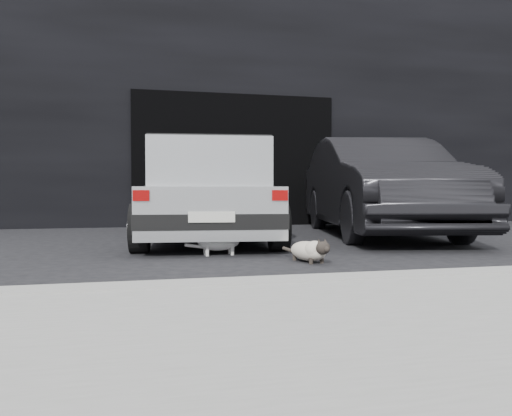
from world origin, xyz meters
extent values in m
plane|color=black|center=(0.00, 0.00, 0.00)|extent=(80.00, 80.00, 0.00)
cube|color=black|center=(1.00, 6.00, 2.50)|extent=(34.00, 4.00, 5.00)
cube|color=black|center=(1.00, 3.99, 1.30)|extent=(4.00, 0.10, 2.60)
cube|color=gray|center=(1.00, -2.60, 0.06)|extent=(18.00, 0.25, 0.12)
cube|color=silver|center=(0.07, 1.15, 0.45)|extent=(1.99, 3.75, 0.57)
cube|color=silver|center=(0.05, 0.96, 1.02)|extent=(1.66, 2.54, 0.57)
cube|color=black|center=(0.05, 0.96, 1.02)|extent=(1.67, 2.45, 0.46)
cube|color=black|center=(-0.12, -0.58, 0.37)|extent=(1.63, 0.32, 0.17)
cube|color=black|center=(0.26, 2.87, 0.37)|extent=(1.63, 0.32, 0.17)
cube|color=silver|center=(-0.13, -0.65, 0.42)|extent=(0.48, 0.07, 0.11)
cube|color=#8C0707|center=(-0.83, -0.57, 0.65)|extent=(0.17, 0.05, 0.11)
cube|color=#8C0707|center=(0.58, -0.73, 0.65)|extent=(0.17, 0.05, 0.11)
cube|color=black|center=(0.05, 0.96, 1.32)|extent=(1.64, 2.30, 0.03)
cylinder|color=black|center=(-0.85, -0.05, 0.28)|extent=(0.26, 0.57, 0.55)
cylinder|color=slate|center=(-0.96, -0.04, 0.28)|extent=(0.05, 0.30, 0.30)
cylinder|color=black|center=(0.71, -0.22, 0.28)|extent=(0.26, 0.57, 0.55)
cylinder|color=slate|center=(0.82, -0.23, 0.28)|extent=(0.05, 0.30, 0.30)
cylinder|color=black|center=(-0.57, 2.47, 0.28)|extent=(0.26, 0.57, 0.55)
cylinder|color=slate|center=(-0.68, 2.48, 0.28)|extent=(0.05, 0.30, 0.30)
cylinder|color=black|center=(0.99, 2.30, 0.28)|extent=(0.26, 0.57, 0.55)
cylinder|color=slate|center=(1.10, 2.29, 0.28)|extent=(0.05, 0.30, 0.30)
imported|color=black|center=(2.76, 1.37, 0.76)|extent=(2.44, 4.86, 1.53)
ellipsoid|color=beige|center=(0.75, -1.13, 0.11)|extent=(0.36, 0.54, 0.19)
ellipsoid|color=beige|center=(0.78, -1.25, 0.13)|extent=(0.26, 0.26, 0.18)
ellipsoid|color=black|center=(0.81, -1.37, 0.16)|extent=(0.16, 0.15, 0.12)
sphere|color=black|center=(0.83, -1.42, 0.15)|extent=(0.06, 0.06, 0.06)
cone|color=black|center=(0.84, -1.35, 0.22)|extent=(0.06, 0.07, 0.07)
cone|color=black|center=(0.78, -1.37, 0.22)|extent=(0.06, 0.07, 0.07)
cylinder|color=black|center=(0.85, -1.25, 0.03)|extent=(0.04, 0.04, 0.06)
cylinder|color=black|center=(0.73, -1.28, 0.03)|extent=(0.04, 0.04, 0.06)
cylinder|color=black|center=(0.77, -0.97, 0.03)|extent=(0.04, 0.04, 0.06)
cylinder|color=black|center=(0.65, -1.00, 0.03)|extent=(0.04, 0.04, 0.06)
cylinder|color=black|center=(0.68, -0.87, 0.07)|extent=(0.18, 0.24, 0.08)
ellipsoid|color=silver|center=(-0.02, -0.42, 0.15)|extent=(0.48, 0.27, 0.20)
ellipsoid|color=silver|center=(0.10, -0.41, 0.17)|extent=(0.22, 0.22, 0.17)
ellipsoid|color=silver|center=(0.22, -0.40, 0.24)|extent=(0.13, 0.14, 0.12)
sphere|color=silver|center=(0.27, -0.39, 0.23)|extent=(0.05, 0.05, 0.05)
cone|color=silver|center=(0.20, -0.36, 0.29)|extent=(0.06, 0.05, 0.06)
cone|color=silver|center=(0.21, -0.43, 0.29)|extent=(0.06, 0.05, 0.06)
cylinder|color=silver|center=(0.11, -0.35, 0.06)|extent=(0.04, 0.04, 0.12)
cylinder|color=silver|center=(0.12, -0.46, 0.06)|extent=(0.04, 0.04, 0.12)
cylinder|color=silver|center=(-0.16, -0.37, 0.06)|extent=(0.04, 0.04, 0.12)
cylinder|color=silver|center=(-0.15, -0.49, 0.06)|extent=(0.04, 0.04, 0.12)
cylinder|color=silver|center=(-0.27, -0.44, 0.10)|extent=(0.25, 0.14, 0.08)
ellipsoid|color=gray|center=(-0.10, -0.44, 0.17)|extent=(0.18, 0.14, 0.08)
camera|label=1|loc=(-0.84, -5.73, 0.69)|focal=35.00mm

